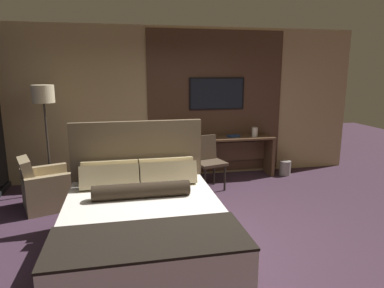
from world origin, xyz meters
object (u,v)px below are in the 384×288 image
(floor_lamp, at_px, (44,103))
(book, at_px, (234,136))
(desk_chair, at_px, (207,157))
(vase_tall, at_px, (173,130))
(bed, at_px, (144,225))
(vase_short, at_px, (255,132))
(desk, at_px, (218,150))
(armchair_by_window, at_px, (46,189))
(waste_bin, at_px, (285,168))
(tv, at_px, (217,94))

(floor_lamp, bearing_deg, book, 5.82)
(desk_chair, xyz_separation_m, vase_tall, (-0.50, 0.64, 0.38))
(bed, relative_size, book, 8.43)
(bed, height_order, vase_short, bed)
(desk, height_order, book, book)
(desk, distance_m, book, 0.39)
(armchair_by_window, height_order, vase_short, vase_short)
(waste_bin, bearing_deg, vase_short, 169.55)
(tv, xyz_separation_m, desk_chair, (-0.37, -0.76, -1.03))
(tv, distance_m, desk_chair, 1.34)
(armchair_by_window, relative_size, vase_tall, 2.87)
(tv, height_order, desk_chair, tv)
(book, distance_m, waste_bin, 1.22)
(armchair_by_window, relative_size, book, 3.45)
(armchair_by_window, distance_m, book, 3.41)
(floor_lamp, relative_size, waste_bin, 6.39)
(armchair_by_window, height_order, book, book)
(floor_lamp, distance_m, vase_tall, 2.23)
(desk_chair, height_order, armchair_by_window, desk_chair)
(bed, distance_m, tv, 3.47)
(desk_chair, bearing_deg, tv, 49.19)
(armchair_by_window, bearing_deg, desk, -91.86)
(vase_short, bearing_deg, waste_bin, -10.45)
(tv, relative_size, waste_bin, 3.81)
(desk_chair, relative_size, vase_short, 5.11)
(tv, bearing_deg, vase_short, -18.54)
(desk_chair, xyz_separation_m, floor_lamp, (-2.62, 0.26, 0.95))
(armchair_by_window, bearing_deg, bed, -161.84)
(desk, bearing_deg, armchair_by_window, -162.23)
(bed, height_order, waste_bin, bed)
(bed, relative_size, vase_short, 12.18)
(bed, height_order, desk_chair, bed)
(bed, height_order, book, bed)
(bed, distance_m, vase_short, 3.50)
(desk, relative_size, vase_short, 11.86)
(desk_chair, height_order, vase_short, vase_short)
(desk, bearing_deg, tv, 90.00)
(bed, xyz_separation_m, armchair_by_window, (-1.33, 1.72, -0.10))
(bed, relative_size, tv, 2.04)
(desk_chair, height_order, vase_tall, vase_tall)
(desk, distance_m, waste_bin, 1.38)
(armchair_by_window, xyz_separation_m, vase_tall, (2.07, 1.00, 0.65))
(vase_tall, xyz_separation_m, waste_bin, (2.18, -0.23, -0.79))
(desk, relative_size, waste_bin, 7.56)
(bed, xyz_separation_m, floor_lamp, (-1.38, 2.33, 1.13))
(floor_lamp, distance_m, book, 3.38)
(bed, bearing_deg, tv, 60.53)
(desk, bearing_deg, bed, -121.06)
(bed, height_order, floor_lamp, floor_lamp)
(waste_bin, bearing_deg, tv, 165.17)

